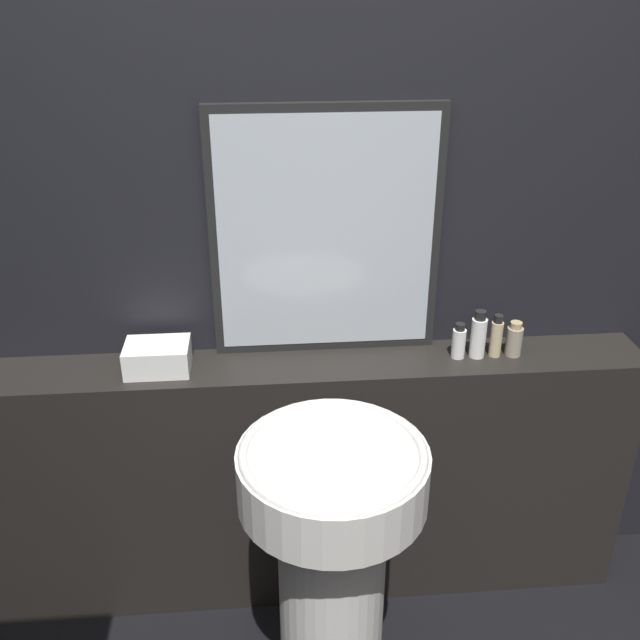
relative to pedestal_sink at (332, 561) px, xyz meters
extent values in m
cube|color=black|center=(-0.09, 0.63, 0.69)|extent=(8.00, 0.06, 2.50)
cube|color=black|center=(-0.09, 0.48, -0.12)|extent=(2.23, 0.23, 0.89)
cylinder|color=silver|center=(0.00, 0.00, -0.18)|extent=(0.28, 0.28, 0.77)
cylinder|color=silver|center=(0.00, 0.00, 0.28)|extent=(0.48, 0.48, 0.14)
torus|color=silver|center=(0.00, 0.00, 0.35)|extent=(0.46, 0.46, 0.02)
cube|color=black|center=(0.03, 0.58, 0.70)|extent=(0.68, 0.03, 0.75)
cube|color=#B2BCC6|center=(0.03, 0.57, 0.70)|extent=(0.63, 0.02, 0.70)
cube|color=white|center=(-0.47, 0.48, 0.37)|extent=(0.19, 0.14, 0.08)
cylinder|color=white|center=(0.44, 0.48, 0.37)|extent=(0.04, 0.04, 0.09)
cylinder|color=black|center=(0.44, 0.48, 0.43)|extent=(0.03, 0.03, 0.02)
cylinder|color=white|center=(0.49, 0.48, 0.39)|extent=(0.05, 0.05, 0.13)
cylinder|color=black|center=(0.49, 0.48, 0.47)|extent=(0.03, 0.03, 0.03)
cylinder|color=#C6B284|center=(0.55, 0.48, 0.38)|extent=(0.04, 0.04, 0.11)
cylinder|color=black|center=(0.55, 0.48, 0.45)|extent=(0.03, 0.03, 0.02)
cylinder|color=gray|center=(0.61, 0.48, 0.37)|extent=(0.05, 0.05, 0.09)
cylinder|color=tan|center=(0.61, 0.48, 0.43)|extent=(0.04, 0.04, 0.02)
camera|label=1|loc=(-0.15, -1.39, 1.41)|focal=40.00mm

